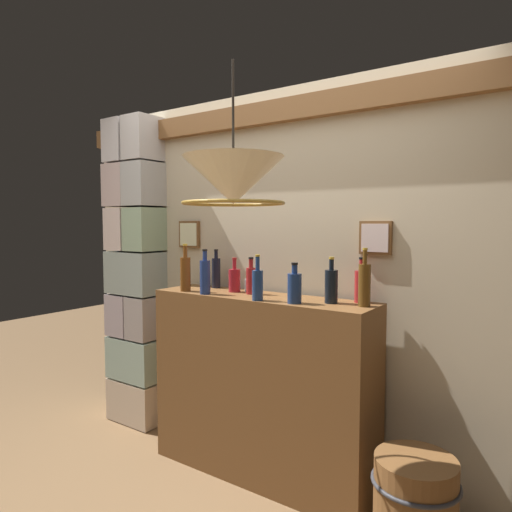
# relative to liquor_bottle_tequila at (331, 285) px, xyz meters

# --- Properties ---
(panelled_rear_partition) EXTENTS (3.58, 0.15, 2.45)m
(panelled_rear_partition) POSITION_rel_liquor_bottle_tequila_xyz_m (-0.47, 0.25, 0.05)
(panelled_rear_partition) COLOR #BCAD8E
(panelled_rear_partition) RESTS_ON ground
(stone_pillar) EXTENTS (0.46, 0.32, 2.39)m
(stone_pillar) POSITION_rel_liquor_bottle_tequila_xyz_m (-1.73, 0.11, -0.06)
(stone_pillar) COLOR #C8B299
(stone_pillar) RESTS_ON ground
(bar_shelf_unit) EXTENTS (1.46, 0.38, 1.14)m
(bar_shelf_unit) POSITION_rel_liquor_bottle_tequila_xyz_m (-0.47, -0.01, -0.67)
(bar_shelf_unit) COLOR brown
(bar_shelf_unit) RESTS_ON ground
(liquor_bottle_tequila) EXTENTS (0.07, 0.07, 0.26)m
(liquor_bottle_tequila) POSITION_rel_liquor_bottle_tequila_xyz_m (0.00, 0.00, 0.00)
(liquor_bottle_tequila) COLOR black
(liquor_bottle_tequila) RESTS_ON bar_shelf_unit
(liquor_bottle_scotch) EXTENTS (0.07, 0.07, 0.32)m
(liquor_bottle_scotch) POSITION_rel_liquor_bottle_tequila_xyz_m (0.19, 0.01, 0.02)
(liquor_bottle_scotch) COLOR brown
(liquor_bottle_scotch) RESTS_ON bar_shelf_unit
(liquor_bottle_gin) EXTENTS (0.06, 0.06, 0.27)m
(liquor_bottle_gin) POSITION_rel_liquor_bottle_tequila_xyz_m (-0.39, -0.16, -0.00)
(liquor_bottle_gin) COLOR navy
(liquor_bottle_gin) RESTS_ON bar_shelf_unit
(liquor_bottle_sherry) EXTENTS (0.07, 0.07, 0.31)m
(liquor_bottle_sherry) POSITION_rel_liquor_bottle_tequila_xyz_m (-0.99, -0.13, 0.02)
(liquor_bottle_sherry) COLOR brown
(liquor_bottle_sherry) RESTS_ON bar_shelf_unit
(liquor_bottle_vermouth) EXTENTS (0.08, 0.08, 0.23)m
(liquor_bottle_vermouth) POSITION_rel_liquor_bottle_tequila_xyz_m (-0.17, -0.12, -0.01)
(liquor_bottle_vermouth) COLOR navy
(liquor_bottle_vermouth) RESTS_ON bar_shelf_unit
(liquor_bottle_brandy) EXTENTS (0.08, 0.08, 0.26)m
(liquor_bottle_brandy) POSITION_rel_liquor_bottle_tequila_xyz_m (0.13, 0.12, -0.00)
(liquor_bottle_brandy) COLOR maroon
(liquor_bottle_brandy) RESTS_ON bar_shelf_unit
(liquor_bottle_amaro) EXTENTS (0.06, 0.06, 0.23)m
(liquor_bottle_amaro) POSITION_rel_liquor_bottle_tequila_xyz_m (-0.56, 0.02, -0.01)
(liquor_bottle_amaro) COLOR maroon
(liquor_bottle_amaro) RESTS_ON bar_shelf_unit
(liquor_bottle_mezcal) EXTENTS (0.06, 0.06, 0.27)m
(liquor_bottle_mezcal) POSITION_rel_liquor_bottle_tequila_xyz_m (-0.92, 0.11, 0.01)
(liquor_bottle_mezcal) COLOR black
(liquor_bottle_mezcal) RESTS_ON bar_shelf_unit
(liquor_bottle_port) EXTENTS (0.07, 0.07, 0.28)m
(liquor_bottle_port) POSITION_rel_liquor_bottle_tequila_xyz_m (-0.80, -0.15, 0.02)
(liquor_bottle_port) COLOR navy
(liquor_bottle_port) RESTS_ON bar_shelf_unit
(liquor_bottle_vodka) EXTENTS (0.08, 0.08, 0.22)m
(liquor_bottle_vodka) POSITION_rel_liquor_bottle_tequila_xyz_m (-0.71, 0.03, -0.02)
(liquor_bottle_vodka) COLOR maroon
(liquor_bottle_vodka) RESTS_ON bar_shelf_unit
(glass_tumbler_rocks) EXTENTS (0.06, 0.06, 0.08)m
(glass_tumbler_rocks) POSITION_rel_liquor_bottle_tequila_xyz_m (-0.64, 0.11, -0.06)
(glass_tumbler_rocks) COLOR silver
(glass_tumbler_rocks) RESTS_ON bar_shelf_unit
(pendant_lamp) EXTENTS (0.48, 0.48, 0.65)m
(pendant_lamp) POSITION_rel_liquor_bottle_tequila_xyz_m (-0.19, -0.65, 0.54)
(pendant_lamp) COLOR #EFE5C6
(wooden_barrel) EXTENTS (0.40, 0.40, 0.51)m
(wooden_barrel) POSITION_rel_liquor_bottle_tequila_xyz_m (0.55, -0.24, -0.99)
(wooden_barrel) COLOR brown
(wooden_barrel) RESTS_ON ground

